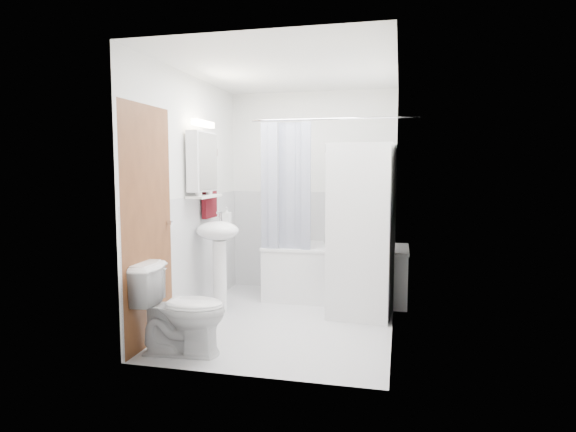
% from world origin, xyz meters
% --- Properties ---
extents(floor, '(2.60, 2.60, 0.00)m').
position_xyz_m(floor, '(0.00, 0.00, 0.00)').
color(floor, silver).
rests_on(floor, ground).
extents(room_walls, '(2.60, 2.60, 2.60)m').
position_xyz_m(room_walls, '(0.00, 0.00, 1.49)').
color(room_walls, white).
rests_on(room_walls, ground).
extents(wainscot, '(1.98, 2.58, 2.58)m').
position_xyz_m(wainscot, '(0.00, 0.29, 0.60)').
color(wainscot, silver).
rests_on(wainscot, ground).
extents(door, '(0.05, 2.00, 2.00)m').
position_xyz_m(door, '(-0.95, -0.55, 1.00)').
color(door, brown).
rests_on(door, ground).
extents(bathtub, '(1.60, 0.76, 0.61)m').
position_xyz_m(bathtub, '(0.36, 0.92, 0.34)').
color(bathtub, white).
rests_on(bathtub, ground).
extents(tub_spout, '(0.04, 0.12, 0.04)m').
position_xyz_m(tub_spout, '(0.56, 1.25, 0.93)').
color(tub_spout, silver).
rests_on(tub_spout, room_walls).
extents(curtain_rod, '(1.78, 0.02, 0.02)m').
position_xyz_m(curtain_rod, '(0.36, 0.60, 2.00)').
color(curtain_rod, silver).
rests_on(curtain_rod, room_walls).
extents(shower_curtain, '(0.55, 0.02, 1.45)m').
position_xyz_m(shower_curtain, '(-0.16, 0.60, 1.25)').
color(shower_curtain, '#131D43').
rests_on(shower_curtain, curtain_rod).
extents(sink, '(0.44, 0.37, 1.04)m').
position_xyz_m(sink, '(-0.75, 0.11, 0.70)').
color(sink, white).
rests_on(sink, ground).
extents(medicine_cabinet, '(0.13, 0.50, 0.71)m').
position_xyz_m(medicine_cabinet, '(-0.90, 0.10, 1.57)').
color(medicine_cabinet, white).
rests_on(medicine_cabinet, room_walls).
extents(shelf, '(0.18, 0.54, 0.02)m').
position_xyz_m(shelf, '(-0.89, 0.10, 1.20)').
color(shelf, silver).
rests_on(shelf, room_walls).
extents(shower_caddy, '(0.22, 0.06, 0.02)m').
position_xyz_m(shower_caddy, '(0.61, 1.24, 1.15)').
color(shower_caddy, silver).
rests_on(shower_caddy, room_walls).
extents(towel, '(0.07, 0.31, 0.75)m').
position_xyz_m(towel, '(-0.94, 0.35, 1.34)').
color(towel, '#500A0D').
rests_on(towel, room_walls).
extents(washer_dryer, '(0.66, 0.66, 1.72)m').
position_xyz_m(washer_dryer, '(0.68, 0.36, 0.86)').
color(washer_dryer, white).
rests_on(washer_dryer, ground).
extents(toilet, '(0.76, 0.46, 0.71)m').
position_xyz_m(toilet, '(-0.64, -1.00, 0.36)').
color(toilet, white).
rests_on(toilet, ground).
extents(soap_pump, '(0.08, 0.17, 0.08)m').
position_xyz_m(soap_pump, '(-0.71, 0.25, 0.95)').
color(soap_pump, gray).
rests_on(soap_pump, sink).
extents(shelf_bottle, '(0.07, 0.18, 0.07)m').
position_xyz_m(shelf_bottle, '(-0.89, -0.05, 1.25)').
color(shelf_bottle, gray).
rests_on(shelf_bottle, shelf).
extents(shelf_cup, '(0.10, 0.09, 0.10)m').
position_xyz_m(shelf_cup, '(-0.89, 0.22, 1.26)').
color(shelf_cup, gray).
rests_on(shelf_cup, shelf).
extents(shampoo_a, '(0.13, 0.17, 0.13)m').
position_xyz_m(shampoo_a, '(0.35, 1.24, 1.23)').
color(shampoo_a, gray).
rests_on(shampoo_a, shower_caddy).
extents(shampoo_b, '(0.08, 0.21, 0.08)m').
position_xyz_m(shampoo_b, '(0.47, 1.24, 1.20)').
color(shampoo_b, '#2951A5').
rests_on(shampoo_b, shower_caddy).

